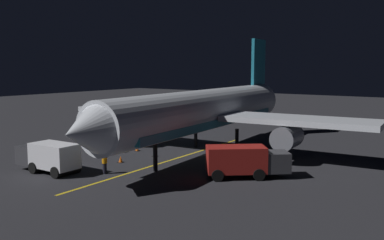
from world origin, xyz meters
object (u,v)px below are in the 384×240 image
Objects in this scene: baggage_truck at (49,157)px; traffic_cone_under_wing at (125,150)px; catering_truck at (244,161)px; traffic_cone_far at (137,148)px; airliner at (207,111)px; traffic_cone_near_left at (121,160)px; traffic_cone_near_right at (155,154)px; ground_crew_worker at (105,163)px.

traffic_cone_under_wing is at bearing -85.74° from baggage_truck.
catering_truck is 11.07× the size of traffic_cone_far.
traffic_cone_far is at bearing -89.26° from baggage_truck.
traffic_cone_under_wing is 1.27m from traffic_cone_far.
airliner is at bearing -113.96° from baggage_truck.
traffic_cone_near_left and traffic_cone_near_right have the same top height.
baggage_truck is 9.95m from traffic_cone_near_right.
airliner is 65.91× the size of traffic_cone_under_wing.
ground_crew_worker reaches higher than traffic_cone_far.
traffic_cone_near_right is 1.00× the size of traffic_cone_far.
traffic_cone_near_right is (0.95, -7.27, -0.64)m from ground_crew_worker.
catering_truck is at bearing -150.74° from ground_crew_worker.
traffic_cone_far is (4.12, -8.23, -0.64)m from ground_crew_worker.
ground_crew_worker is at bearing 97.42° from traffic_cone_near_right.
baggage_truck is 3.26× the size of ground_crew_worker.
traffic_cone_far is at bearing -63.42° from ground_crew_worker.
baggage_truck is at bearing 94.26° from traffic_cone_under_wing.
traffic_cone_under_wing is (2.84, -3.49, 0.00)m from traffic_cone_near_left.
traffic_cone_under_wing and traffic_cone_far have the same top height.
traffic_cone_near_left and traffic_cone_far have the same top height.
traffic_cone_under_wing is (14.14, -1.79, -1.00)m from catering_truck.
traffic_cone_near_right and traffic_cone_far have the same top height.
traffic_cone_far is at bearing -16.87° from traffic_cone_near_right.
baggage_truck is (6.06, 13.64, -2.84)m from airliner.
catering_truck is 10.86m from ground_crew_worker.
airliner reaches higher than baggage_truck.
traffic_cone_under_wing is at bearing 64.08° from traffic_cone_far.
baggage_truck is 9.32m from traffic_cone_under_wing.
airliner is 6.44m from traffic_cone_near_right.
catering_truck is at bearing -171.42° from traffic_cone_near_left.
traffic_cone_under_wing is at bearing -7.20° from catering_truck.
traffic_cone_under_wing is (6.75, 4.40, -3.81)m from airliner.
catering_truck is at bearing 140.08° from airliner.
catering_truck is 11.07× the size of traffic_cone_near_right.
traffic_cone_near_right is (3.02, 4.22, -3.81)m from airliner.
traffic_cone_near_right is (-3.04, -9.42, -0.97)m from baggage_truck.
airliner is 65.91× the size of traffic_cone_near_left.
airliner is 20.83× the size of ground_crew_worker.
airliner is at bearing -125.61° from traffic_cone_near_right.
baggage_truck is 6.22m from traffic_cone_near_left.
traffic_cone_far is (3.17, -0.96, 0.00)m from traffic_cone_near_right.
ground_crew_worker is at bearing 116.58° from traffic_cone_far.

